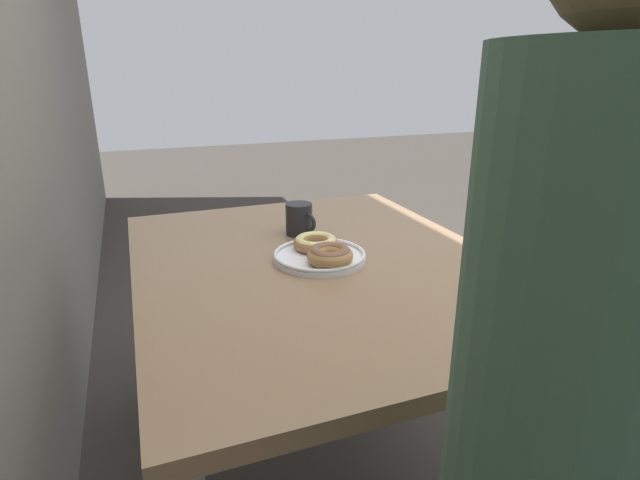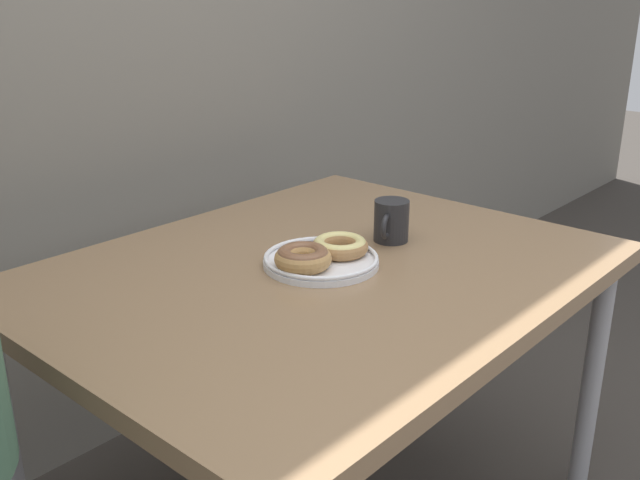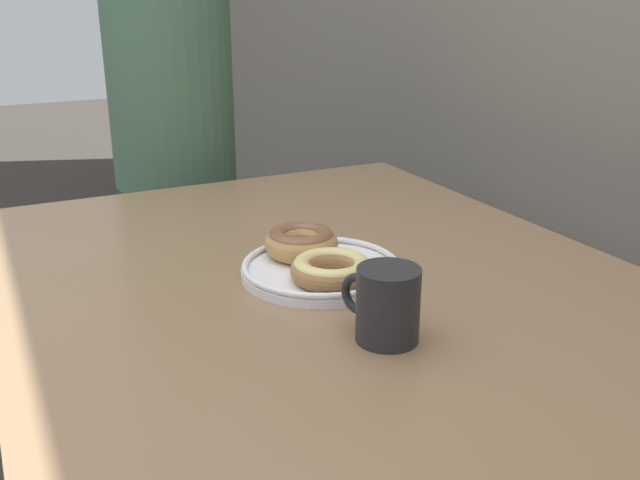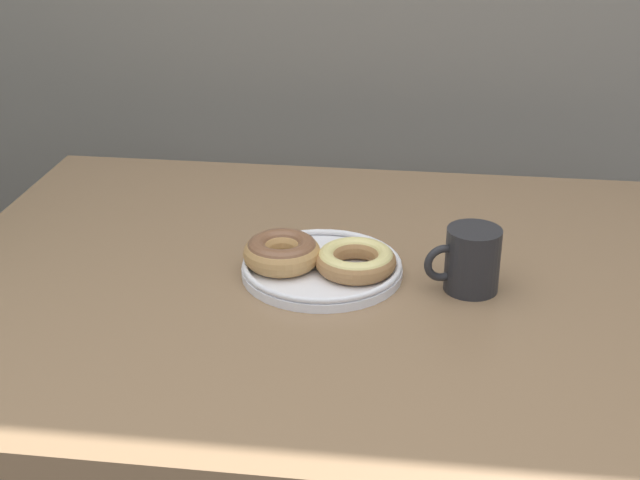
# 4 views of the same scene
# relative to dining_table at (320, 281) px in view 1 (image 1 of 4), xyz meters

# --- Properties ---
(ground_plane) EXTENTS (14.00, 14.00, 0.00)m
(ground_plane) POSITION_rel_dining_table_xyz_m (0.00, -0.37, -0.66)
(ground_plane) COLOR #38332D
(dining_table) EXTENTS (1.24, 0.98, 0.72)m
(dining_table) POSITION_rel_dining_table_xyz_m (0.00, 0.00, 0.00)
(dining_table) COLOR #846647
(dining_table) RESTS_ON ground_plane
(donut_plate) EXTENTS (0.29, 0.26, 0.06)m
(donut_plate) POSITION_rel_dining_table_xyz_m (-0.01, -0.00, 0.09)
(donut_plate) COLOR white
(donut_plate) RESTS_ON dining_table
(coffee_mug) EXTENTS (0.12, 0.08, 0.10)m
(coffee_mug) POSITION_rel_dining_table_xyz_m (0.23, -0.02, 0.12)
(coffee_mug) COLOR #232326
(coffee_mug) RESTS_ON dining_table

